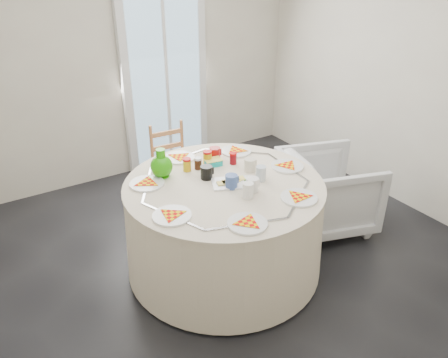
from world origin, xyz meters
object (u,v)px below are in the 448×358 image
table (224,227)px  green_pitcher (161,164)px  wooden_chair (174,162)px  armchair (327,188)px

table → green_pitcher: bearing=134.7°
table → wooden_chair: (0.11, 1.08, 0.09)m
wooden_chair → green_pitcher: size_ratio=3.79×
armchair → green_pitcher: size_ratio=3.54×
table → green_pitcher: green_pitcher is taller
wooden_chair → green_pitcher: (-0.45, -0.74, 0.40)m
table → green_pitcher: size_ratio=7.01×
table → armchair: armchair is taller
table → armchair: 1.11m
armchair → table: bearing=108.4°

